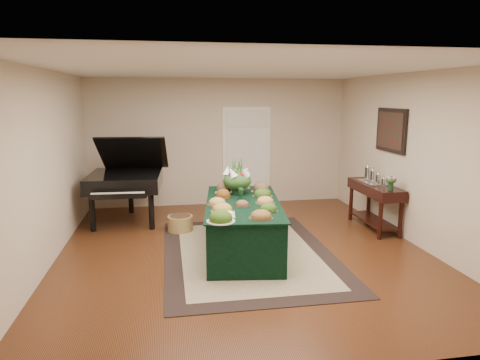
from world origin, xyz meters
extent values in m
plane|color=black|center=(0.00, 0.00, 0.00)|extent=(6.00, 6.00, 0.00)
cube|color=black|center=(0.05, -0.11, 0.01)|extent=(2.49, 3.48, 0.01)
cube|color=#C4B893|center=(0.05, -0.11, 0.01)|extent=(1.99, 2.98, 0.01)
cube|color=white|center=(0.60, 2.98, 1.05)|extent=(1.05, 0.04, 2.10)
cube|color=white|center=(0.60, 2.96, 1.00)|extent=(0.90, 0.06, 2.00)
cube|color=black|center=(0.00, 0.02, 0.38)|extent=(1.31, 2.36, 0.75)
cube|color=black|center=(0.00, 0.02, 0.76)|extent=(1.38, 2.43, 0.02)
cylinder|color=silver|center=(0.36, 0.31, 0.78)|extent=(0.33, 0.33, 0.01)
ellipsoid|color=#375E18|center=(0.36, 0.31, 0.83)|extent=(0.27, 0.27, 0.09)
cylinder|color=silver|center=(-0.21, 0.68, 0.78)|extent=(0.29, 0.29, 0.01)
ellipsoid|color=brown|center=(-0.21, 0.68, 0.85)|extent=(0.23, 0.23, 0.14)
cylinder|color=silver|center=(0.15, 0.96, 0.78)|extent=(0.28, 0.28, 0.01)
ellipsoid|color=#99593D|center=(0.15, 0.96, 0.82)|extent=(0.23, 0.23, 0.07)
cylinder|color=silver|center=(-0.15, 1.06, 0.78)|extent=(0.25, 0.25, 0.01)
ellipsoid|color=#D6904C|center=(-0.15, 1.06, 0.82)|extent=(0.20, 0.20, 0.08)
cylinder|color=silver|center=(0.47, 0.97, 0.78)|extent=(0.26, 0.26, 0.01)
ellipsoid|color=#375E18|center=(0.47, 0.97, 0.82)|extent=(0.21, 0.21, 0.07)
cylinder|color=silver|center=(-0.41, -0.11, 0.78)|extent=(0.30, 0.30, 0.01)
ellipsoid|color=#D6904C|center=(-0.41, -0.11, 0.82)|extent=(0.25, 0.25, 0.08)
cylinder|color=silver|center=(-0.27, 0.30, 0.78)|extent=(0.28, 0.28, 0.01)
ellipsoid|color=brown|center=(-0.27, 0.30, 0.83)|extent=(0.23, 0.23, 0.10)
cylinder|color=silver|center=(0.07, -0.91, 0.78)|extent=(0.33, 0.33, 0.01)
ellipsoid|color=brown|center=(0.07, -0.91, 0.82)|extent=(0.27, 0.27, 0.08)
cylinder|color=silver|center=(-0.46, -0.95, 0.78)|extent=(0.37, 0.37, 0.01)
ellipsoid|color=#375E18|center=(-0.46, -0.95, 0.83)|extent=(0.30, 0.30, 0.10)
cylinder|color=silver|center=(0.41, 0.63, 0.78)|extent=(0.33, 0.33, 0.01)
ellipsoid|color=brown|center=(0.41, 0.63, 0.84)|extent=(0.27, 0.27, 0.12)
cylinder|color=silver|center=(0.24, -0.59, 0.78)|extent=(0.28, 0.28, 0.01)
ellipsoid|color=#375E18|center=(0.24, -0.59, 0.82)|extent=(0.23, 0.23, 0.08)
cylinder|color=silver|center=(-0.38, -0.49, 0.78)|extent=(0.33, 0.33, 0.01)
ellipsoid|color=#B38D34|center=(-0.38, -0.49, 0.82)|extent=(0.27, 0.27, 0.09)
cylinder|color=silver|center=(0.30, -0.15, 0.78)|extent=(0.30, 0.30, 0.01)
ellipsoid|color=#D6904C|center=(0.30, -0.15, 0.82)|extent=(0.24, 0.24, 0.07)
cylinder|color=silver|center=(-0.06, -0.26, 0.78)|extent=(0.23, 0.23, 0.01)
ellipsoid|color=brown|center=(-0.06, -0.26, 0.81)|extent=(0.19, 0.19, 0.06)
cube|color=tan|center=(-0.39, -0.70, 0.78)|extent=(0.35, 0.35, 0.02)
ellipsoid|color=white|center=(-0.45, -0.65, 0.83)|extent=(0.14, 0.14, 0.08)
ellipsoid|color=white|center=(-0.31, -0.65, 0.82)|extent=(0.12, 0.12, 0.07)
cube|color=orange|center=(-0.36, -0.78, 0.81)|extent=(0.10, 0.09, 0.05)
cylinder|color=#13301B|center=(0.00, 0.57, 0.86)|extent=(0.18, 0.18, 0.18)
ellipsoid|color=#295421|center=(0.00, 0.57, 0.99)|extent=(0.46, 0.46, 0.30)
cylinder|color=black|center=(-2.42, 1.41, 0.32)|extent=(0.10, 0.10, 0.65)
cylinder|color=black|center=(-1.41, 1.35, 0.32)|extent=(0.10, 0.10, 0.65)
cylinder|color=black|center=(-1.86, 2.53, 0.32)|extent=(0.10, 0.10, 0.65)
cube|color=black|center=(-1.89, 1.93, 0.78)|extent=(1.36, 1.45, 0.28)
cube|color=black|center=(-1.93, 1.15, 0.70)|extent=(0.93, 0.27, 0.10)
cube|color=black|center=(-1.73, 2.07, 1.27)|extent=(1.29, 1.07, 0.71)
cylinder|color=olive|center=(-0.92, 1.15, 0.14)|extent=(0.44, 0.44, 0.27)
cylinder|color=black|center=(2.31, 0.16, 0.32)|extent=(0.07, 0.07, 0.63)
cylinder|color=black|center=(2.68, 0.16, 0.32)|extent=(0.07, 0.07, 0.63)
cylinder|color=black|center=(2.31, 1.31, 0.32)|extent=(0.07, 0.07, 0.63)
cylinder|color=black|center=(2.68, 1.31, 0.32)|extent=(0.07, 0.07, 0.63)
cube|color=black|center=(2.50, 0.73, 0.72)|extent=(0.45, 1.36, 0.18)
cube|color=black|center=(2.50, 0.73, 0.15)|extent=(0.38, 1.19, 0.03)
cube|color=silver|center=(2.50, 0.84, 0.82)|extent=(0.34, 0.58, 0.02)
cylinder|color=#13301B|center=(2.50, 0.22, 0.88)|extent=(0.09, 0.09, 0.13)
ellipsoid|color=pink|center=(2.50, 0.22, 0.99)|extent=(0.19, 0.19, 0.13)
cube|color=black|center=(2.72, 0.73, 1.75)|extent=(0.04, 0.95, 0.75)
cube|color=#4D1419|center=(2.69, 0.73, 1.75)|extent=(0.01, 0.82, 0.62)
camera|label=1|loc=(-1.09, -6.11, 2.33)|focal=32.00mm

